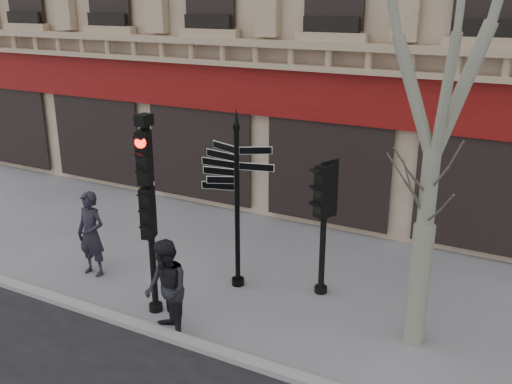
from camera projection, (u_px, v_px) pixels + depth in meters
ground at (235, 312)px, 11.41m from camera, size 80.00×80.00×0.00m
kerb at (196, 345)px, 10.22m from camera, size 80.00×0.25×0.12m
fingerpost at (237, 170)px, 11.63m from camera, size 1.77×1.77×3.90m
traffic_signal_main at (148, 192)px, 10.64m from camera, size 0.52×0.45×3.99m
traffic_signal_secondary at (324, 205)px, 11.52m from camera, size 0.57×0.49×2.84m
pedestrian_a at (91, 234)px, 12.66m from camera, size 0.72×0.48×1.95m
pedestrian_b at (166, 290)px, 10.31m from camera, size 1.17×1.13×1.89m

